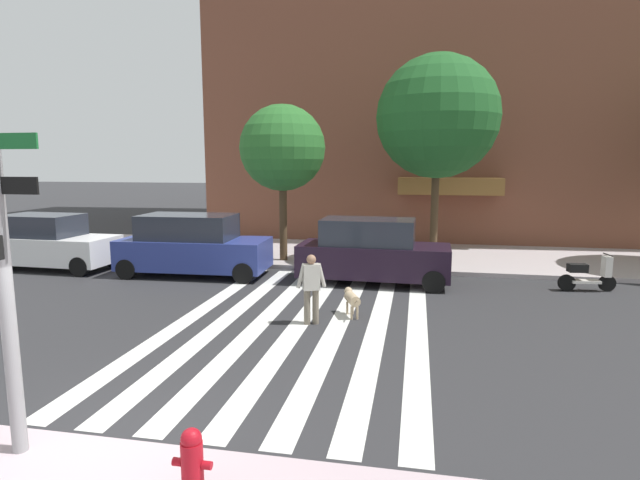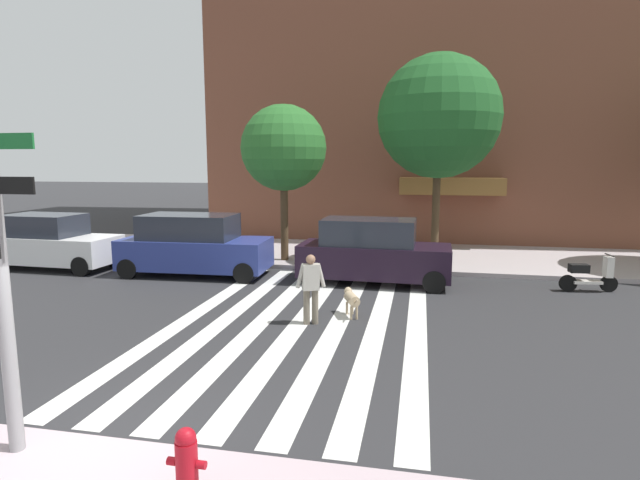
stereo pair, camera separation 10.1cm
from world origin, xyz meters
TOP-DOWN VIEW (x-y plane):
  - ground_plane at (0.00, 5.68)m, footprint 160.00×160.00m
  - sidewalk_far at (0.00, 14.36)m, footprint 80.00×6.00m
  - crosswalk_stripes at (1.37, 5.68)m, footprint 5.85×10.76m
  - fire_hydrant at (1.69, -0.86)m, footprint 0.44×0.32m
  - parked_car_near_curb at (-8.84, 9.88)m, footprint 4.85×2.06m
  - parked_car_behind_first at (-3.30, 9.88)m, footprint 4.93×2.19m
  - parked_car_third_in_line at (2.65, 9.88)m, footprint 4.67×1.99m
  - parked_scooter at (8.92, 10.07)m, footprint 1.63×0.55m
  - street_tree_nearest at (-0.84, 12.33)m, footprint 3.10×3.10m
  - street_tree_middle at (4.60, 13.00)m, footprint 4.30×4.30m
  - pedestrian_dog_walker at (1.64, 5.56)m, footprint 0.69×0.37m
  - dog_on_leash at (2.48, 6.34)m, footprint 0.51×0.97m

SIDE VIEW (x-z plane):
  - ground_plane at x=0.00m, z-range 0.00..0.00m
  - crosswalk_stripes at x=1.37m, z-range 0.00..0.01m
  - sidewalk_far at x=0.00m, z-range 0.00..0.15m
  - dog_on_leash at x=2.48m, z-range 0.12..0.77m
  - parked_scooter at x=8.92m, z-range -0.08..1.03m
  - fire_hydrant at x=1.69m, z-range 0.14..0.90m
  - parked_car_near_curb at x=-8.84m, z-range -0.04..1.89m
  - pedestrian_dog_walker at x=1.64m, z-range 0.11..1.75m
  - parked_car_third_in_line at x=2.65m, z-range -0.02..1.99m
  - parked_car_behind_first at x=-3.30m, z-range -0.02..2.01m
  - street_tree_nearest at x=-0.84m, z-range 1.41..7.06m
  - street_tree_middle at x=4.60m, z-range 1.65..8.96m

